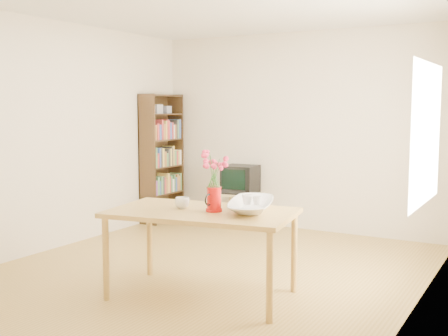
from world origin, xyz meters
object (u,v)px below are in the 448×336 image
Objects in this scene: pitcher at (214,200)px; mug at (182,203)px; table at (202,219)px; bowl at (251,181)px; television at (241,179)px.

mug is (-0.31, -0.02, -0.05)m from pitcher.
bowl is at bearing 20.97° from table.
pitcher reaches higher than mug.
bowl is (0.36, 0.21, 0.33)m from table.
pitcher is 0.47× the size of television.
television is at bearing 102.40° from table.
television is (-1.41, 2.46, -0.35)m from bowl.
table is 13.32× the size of mug.
pitcher is 2.90m from television.
pitcher reaches higher than table.
mug is 0.64m from bowl.
bowl reaches higher than pitcher.
mug reaches higher than table.
bowl is 2.86m from television.
mug is (-0.20, -0.01, 0.12)m from table.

